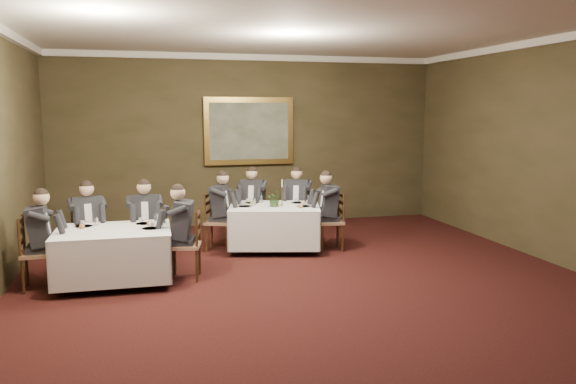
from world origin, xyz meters
name	(u,v)px	position (x,y,z in m)	size (l,w,h in m)	color
ground	(324,299)	(0.00, 0.00, 0.00)	(10.00, 10.00, 0.00)	black
ceiling	(326,15)	(0.00, 0.00, 3.50)	(8.00, 10.00, 0.10)	silver
back_wall	(250,141)	(0.00, 5.00, 1.75)	(8.00, 0.10, 3.50)	#322E19
crown_molding	(326,20)	(0.00, 0.00, 3.44)	(8.00, 10.00, 0.12)	white
table_main	(275,224)	(-0.02, 2.65, 0.45)	(1.77, 1.51, 0.67)	#331C0E
table_second	(114,252)	(-2.60, 1.34, 0.45)	(1.57, 1.21, 0.67)	#331C0E
chair_main_backleft	(253,224)	(-0.23, 3.51, 0.28)	(0.58, 0.57, 1.00)	#92684A
diner_main_backleft	(253,212)	(-0.23, 3.50, 0.51)	(0.57, 0.60, 1.35)	black
chair_main_backright	(297,224)	(0.57, 3.31, 0.28)	(0.58, 0.57, 1.00)	#92684A
diner_main_backright	(297,212)	(0.56, 3.30, 0.51)	(0.57, 0.61, 1.35)	black
chair_main_endleft	(218,233)	(-0.96, 2.89, 0.28)	(0.55, 0.56, 1.00)	#92684A
diner_main_endleft	(219,220)	(-0.95, 2.88, 0.51)	(0.59, 0.55, 1.35)	black
chair_main_endright	(331,233)	(0.92, 2.42, 0.28)	(0.46, 0.48, 1.00)	#92684A
diner_main_endright	(330,220)	(0.91, 2.42, 0.51)	(0.52, 0.45, 1.35)	black
chair_sec_backleft	(89,251)	(-3.00, 2.14, 0.28)	(0.52, 0.51, 1.00)	#92684A
diner_sec_backleft	(88,237)	(-3.00, 2.13, 0.51)	(0.50, 0.56, 1.35)	black
chair_sec_backright	(146,248)	(-2.17, 2.13, 0.28)	(0.46, 0.44, 1.00)	#92684A
diner_sec_backright	(145,234)	(-2.17, 2.12, 0.51)	(0.43, 0.50, 1.35)	black
chair_sec_endright	(186,259)	(-1.62, 1.32, 0.28)	(0.50, 0.52, 1.00)	#92684A
diner_sec_endright	(185,243)	(-1.63, 1.32, 0.51)	(0.55, 0.49, 1.35)	black
chair_sec_endleft	(38,268)	(-3.58, 1.36, 0.28)	(0.44, 0.46, 1.00)	#92684A
diner_sec_endleft	(38,251)	(-3.57, 1.36, 0.51)	(0.50, 0.44, 1.35)	black
centerpiece	(275,198)	(-0.04, 2.57, 0.91)	(0.26, 0.23, 0.29)	#2D5926
candlestick	(282,195)	(0.12, 2.68, 0.93)	(0.07, 0.07, 0.46)	#B68037
place_setting_table_main	(254,201)	(-0.29, 3.09, 0.80)	(0.33, 0.31, 0.14)	white
place_setting_table_second	(88,223)	(-2.96, 1.70, 0.80)	(0.33, 0.31, 0.14)	white
painting	(249,131)	(-0.02, 4.94, 1.95)	(1.86, 0.09, 1.38)	gold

